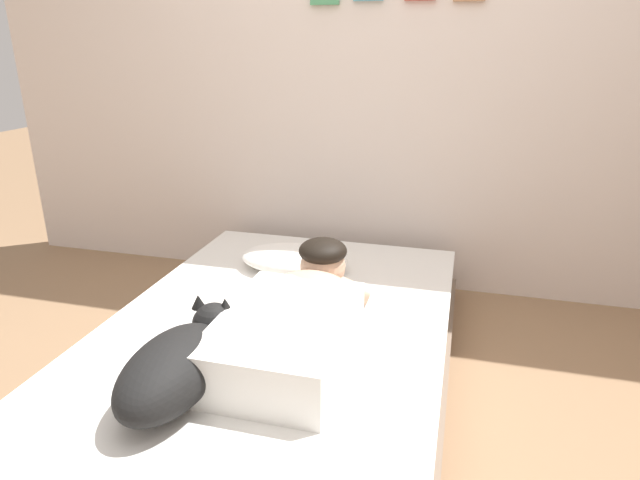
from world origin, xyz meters
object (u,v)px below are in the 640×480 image
(bed, at_px, (276,354))
(pillow, at_px, (294,259))
(person_lying, at_px, (297,316))
(cell_phone, at_px, (174,379))
(coffee_cup, at_px, (323,278))
(dog, at_px, (178,364))

(bed, bearing_deg, pillow, 99.62)
(bed, xyz_separation_m, person_lying, (0.12, -0.10, 0.24))
(pillow, xyz_separation_m, cell_phone, (-0.10, -0.97, -0.05))
(bed, relative_size, coffee_cup, 16.13)
(coffee_cup, xyz_separation_m, cell_phone, (-0.28, -0.82, -0.03))
(cell_phone, bearing_deg, dog, -43.81)
(person_lying, height_order, coffee_cup, person_lying)
(bed, xyz_separation_m, pillow, (-0.09, 0.53, 0.19))
(pillow, distance_m, coffee_cup, 0.23)
(bed, relative_size, cell_phone, 14.40)
(pillow, bearing_deg, person_lying, -71.35)
(bed, height_order, coffee_cup, coffee_cup)
(bed, bearing_deg, coffee_cup, 76.85)
(dog, xyz_separation_m, coffee_cup, (0.23, 0.87, -0.07))
(pillow, relative_size, coffee_cup, 4.16)
(pillow, bearing_deg, bed, -80.38)
(bed, distance_m, dog, 0.56)
(coffee_cup, bearing_deg, pillow, 140.87)
(bed, relative_size, pillow, 3.88)
(dog, xyz_separation_m, cell_phone, (-0.06, 0.05, -0.10))
(bed, relative_size, dog, 3.51)
(dog, distance_m, coffee_cup, 0.91)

